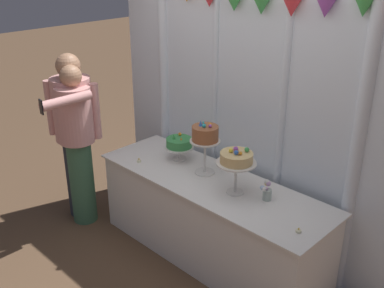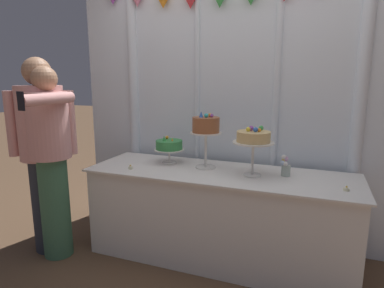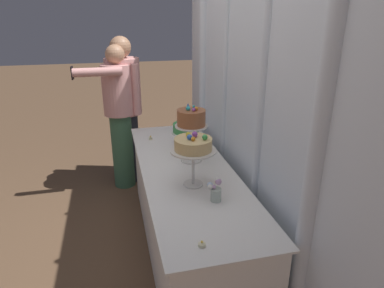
{
  "view_description": "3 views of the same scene",
  "coord_description": "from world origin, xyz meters",
  "views": [
    {
      "loc": [
        2.24,
        -2.4,
        2.54
      ],
      "look_at": [
        -0.26,
        0.14,
        0.99
      ],
      "focal_mm": 43.02,
      "sensor_mm": 36.0,
      "label": 1
    },
    {
      "loc": [
        0.7,
        -2.35,
        1.49
      ],
      "look_at": [
        -0.23,
        0.07,
        0.96
      ],
      "focal_mm": 30.88,
      "sensor_mm": 36.0,
      "label": 2
    },
    {
      "loc": [
        2.27,
        -0.41,
        1.86
      ],
      "look_at": [
        -0.32,
        0.22,
        0.82
      ],
      "focal_mm": 31.37,
      "sensor_mm": 36.0,
      "label": 3
    }
  ],
  "objects": [
    {
      "name": "tealight_near_left",
      "position": [
        0.92,
        -0.03,
        0.75
      ],
      "size": [
        0.04,
        0.04,
        0.03
      ],
      "color": "beige",
      "rests_on": "cake_table"
    },
    {
      "name": "flower_vase",
      "position": [
        0.5,
        0.18,
        0.82
      ],
      "size": [
        0.08,
        0.09,
        0.16
      ],
      "color": "#B2C1B2",
      "rests_on": "cake_table"
    },
    {
      "name": "guest_man_pink_jacket",
      "position": [
        -1.42,
        -0.28,
        0.89
      ],
      "size": [
        0.51,
        0.51,
        1.64
      ],
      "color": "#282D38",
      "rests_on": "ground_plane"
    },
    {
      "name": "cake_display_leftmost",
      "position": [
        -0.49,
        0.21,
        0.9
      ],
      "size": [
        0.26,
        0.26,
        0.25
      ],
      "color": "silver",
      "rests_on": "cake_table"
    },
    {
      "name": "tealight_far_left",
      "position": [
        -0.7,
        -0.09,
        0.76
      ],
      "size": [
        0.04,
        0.04,
        0.04
      ],
      "color": "beige",
      "rests_on": "cake_table"
    },
    {
      "name": "guest_girl_blue_dress",
      "position": [
        -1.28,
        -0.35,
        0.87
      ],
      "size": [
        0.48,
        0.62,
        1.57
      ],
      "color": "#3D6B4C",
      "rests_on": "ground_plane"
    },
    {
      "name": "ground_plane",
      "position": [
        0.0,
        0.0,
        0.0
      ],
      "size": [
        24.0,
        24.0,
        0.0
      ],
      "primitive_type": "plane",
      "color": "brown"
    },
    {
      "name": "cake_display_center",
      "position": [
        -0.14,
        0.17,
        1.08
      ],
      "size": [
        0.26,
        0.26,
        0.47
      ],
      "color": "silver",
      "rests_on": "cake_table"
    },
    {
      "name": "draped_curtain",
      "position": [
        0.01,
        0.53,
        1.37
      ],
      "size": [
        3.03,
        0.16,
        2.6
      ],
      "color": "silver",
      "rests_on": "ground_plane"
    },
    {
      "name": "cake_display_rightmost",
      "position": [
        0.26,
        0.09,
        1.03
      ],
      "size": [
        0.31,
        0.31,
        0.38
      ],
      "color": "silver",
      "rests_on": "cake_table"
    },
    {
      "name": "cake_table",
      "position": [
        0.0,
        0.1,
        0.37
      ],
      "size": [
        2.14,
        0.69,
        0.74
      ],
      "color": "white",
      "rests_on": "ground_plane"
    }
  ]
}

